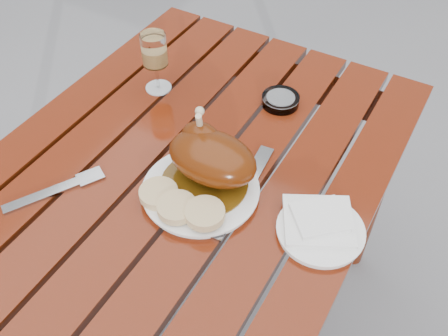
# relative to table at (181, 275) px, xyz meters

# --- Properties ---
(table) EXTENTS (0.80, 1.20, 0.75)m
(table) POSITION_rel_table_xyz_m (0.00, 0.00, 0.00)
(table) COLOR maroon
(table) RESTS_ON ground
(dinner_plate) EXTENTS (0.26, 0.26, 0.02)m
(dinner_plate) POSITION_rel_table_xyz_m (0.08, 0.00, 0.38)
(dinner_plate) COLOR white
(dinner_plate) RESTS_ON table
(roast_duck) EXTENTS (0.19, 0.18, 0.14)m
(roast_duck) POSITION_rel_table_xyz_m (0.07, 0.05, 0.44)
(roast_duck) COLOR #4E3008
(roast_duck) RESTS_ON dinner_plate
(bread_dumplings) EXTENTS (0.19, 0.09, 0.03)m
(bread_dumplings) POSITION_rel_table_xyz_m (0.07, -0.06, 0.40)
(bread_dumplings) COLOR tan
(bread_dumplings) RESTS_ON dinner_plate
(wine_glass) EXTENTS (0.08, 0.08, 0.15)m
(wine_glass) POSITION_rel_table_xyz_m (-0.20, 0.25, 0.45)
(wine_glass) COLOR tan
(wine_glass) RESTS_ON table
(side_plate) EXTENTS (0.17, 0.17, 0.01)m
(side_plate) POSITION_rel_table_xyz_m (0.32, 0.03, 0.38)
(side_plate) COLOR white
(side_plate) RESTS_ON table
(napkin) EXTENTS (0.17, 0.17, 0.01)m
(napkin) POSITION_rel_table_xyz_m (0.31, 0.04, 0.39)
(napkin) COLOR white
(napkin) RESTS_ON side_plate
(ashtray) EXTENTS (0.11, 0.11, 0.02)m
(ashtray) POSITION_rel_table_xyz_m (0.09, 0.34, 0.39)
(ashtray) COLOR #B2B7BC
(ashtray) RESTS_ON table
(fork) EXTENTS (0.12, 0.18, 0.01)m
(fork) POSITION_rel_table_xyz_m (-0.19, -0.15, 0.38)
(fork) COLOR gray
(fork) RESTS_ON table
(knife) EXTENTS (0.04, 0.23, 0.01)m
(knife) POSITION_rel_table_xyz_m (0.15, 0.03, 0.38)
(knife) COLOR gray
(knife) RESTS_ON table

